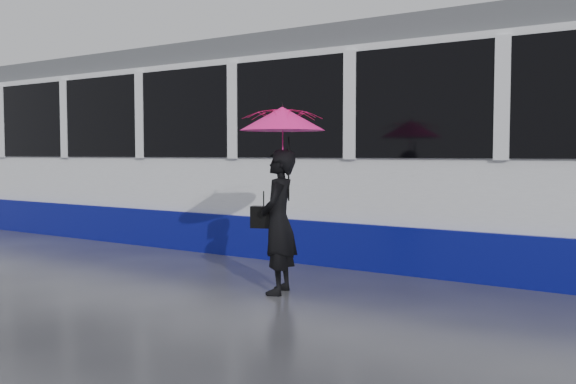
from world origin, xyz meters
The scene contains 6 objects.
ground centered at (0.00, 0.00, 0.00)m, with size 90.00×90.00×0.00m, color #292A2E.
rails centered at (0.00, 2.50, 0.01)m, with size 34.00×1.51×0.02m.
tram centered at (2.48, 2.50, 1.64)m, with size 26.00×2.56×3.35m.
woman centered at (0.05, -0.50, 0.80)m, with size 0.58×0.38×1.60m, color black.
umbrella centered at (0.10, -0.50, 1.76)m, with size 1.21×1.21×1.08m.
handbag centered at (-0.17, -0.48, 0.84)m, with size 0.31×0.22×0.43m.
Camera 1 is at (4.09, -6.32, 1.56)m, focal length 40.00 mm.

